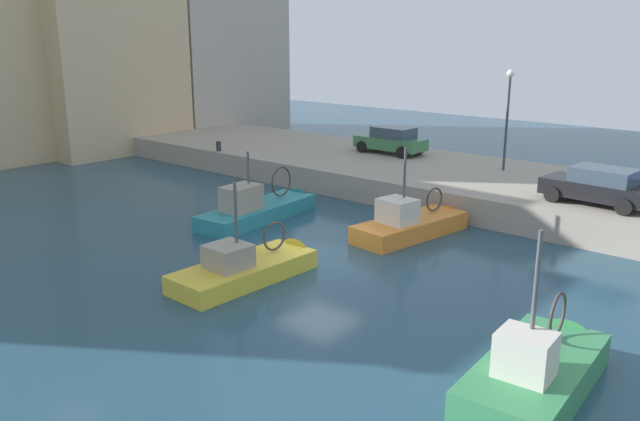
{
  "coord_description": "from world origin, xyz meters",
  "views": [
    {
      "loc": [
        -16.52,
        -14.36,
        7.71
      ],
      "look_at": [
        1.44,
        1.23,
        1.2
      ],
      "focal_mm": 36.59,
      "sensor_mm": 36.0,
      "label": 1
    }
  ],
  "objects_px": {
    "parked_car_black": "(599,186)",
    "fishing_boat_orange": "(415,231)",
    "fishing_boat_green": "(539,381)",
    "fishing_boat_teal": "(262,214)",
    "mooring_bollard_mid": "(219,146)",
    "quay_streetlamp": "(508,103)",
    "fishing_boat_yellow": "(254,274)",
    "parked_car_green": "(391,140)"
  },
  "relations": [
    {
      "from": "fishing_boat_teal",
      "to": "fishing_boat_green",
      "type": "height_order",
      "value": "fishing_boat_green"
    },
    {
      "from": "fishing_boat_yellow",
      "to": "fishing_boat_orange",
      "type": "bearing_deg",
      "value": -10.89
    },
    {
      "from": "fishing_boat_green",
      "to": "fishing_boat_teal",
      "type": "bearing_deg",
      "value": 69.32
    },
    {
      "from": "fishing_boat_teal",
      "to": "parked_car_black",
      "type": "xyz_separation_m",
      "value": [
        7.01,
        -11.58,
        1.8
      ]
    },
    {
      "from": "fishing_boat_yellow",
      "to": "quay_streetlamp",
      "type": "relative_size",
      "value": 1.2
    },
    {
      "from": "quay_streetlamp",
      "to": "fishing_boat_yellow",
      "type": "bearing_deg",
      "value": 176.46
    },
    {
      "from": "fishing_boat_orange",
      "to": "parked_car_black",
      "type": "distance_m",
      "value": 7.32
    },
    {
      "from": "fishing_boat_green",
      "to": "parked_car_green",
      "type": "bearing_deg",
      "value": 43.52
    },
    {
      "from": "mooring_bollard_mid",
      "to": "parked_car_black",
      "type": "bearing_deg",
      "value": -84.74
    },
    {
      "from": "mooring_bollard_mid",
      "to": "fishing_boat_yellow",
      "type": "bearing_deg",
      "value": -126.86
    },
    {
      "from": "fishing_boat_yellow",
      "to": "fishing_boat_teal",
      "type": "bearing_deg",
      "value": 43.49
    },
    {
      "from": "fishing_boat_teal",
      "to": "fishing_boat_green",
      "type": "relative_size",
      "value": 1.21
    },
    {
      "from": "parked_car_black",
      "to": "fishing_boat_orange",
      "type": "bearing_deg",
      "value": 131.41
    },
    {
      "from": "fishing_boat_orange",
      "to": "mooring_bollard_mid",
      "type": "xyz_separation_m",
      "value": [
        2.81,
        15.07,
        1.34
      ]
    },
    {
      "from": "fishing_boat_orange",
      "to": "parked_car_green",
      "type": "relative_size",
      "value": 1.51
    },
    {
      "from": "fishing_boat_green",
      "to": "mooring_bollard_mid",
      "type": "relative_size",
      "value": 10.25
    },
    {
      "from": "fishing_boat_green",
      "to": "fishing_boat_yellow",
      "type": "bearing_deg",
      "value": 87.46
    },
    {
      "from": "fishing_boat_yellow",
      "to": "fishing_boat_orange",
      "type": "distance_m",
      "value": 7.55
    },
    {
      "from": "quay_streetlamp",
      "to": "fishing_boat_orange",
      "type": "bearing_deg",
      "value": -177.0
    },
    {
      "from": "fishing_boat_green",
      "to": "parked_car_green",
      "type": "distance_m",
      "value": 22.75
    },
    {
      "from": "fishing_boat_teal",
      "to": "fishing_boat_green",
      "type": "bearing_deg",
      "value": -110.68
    },
    {
      "from": "fishing_boat_teal",
      "to": "fishing_boat_orange",
      "type": "relative_size",
      "value": 1.13
    },
    {
      "from": "fishing_boat_orange",
      "to": "mooring_bollard_mid",
      "type": "distance_m",
      "value": 15.39
    },
    {
      "from": "fishing_boat_green",
      "to": "parked_car_green",
      "type": "xyz_separation_m",
      "value": [
        16.44,
        15.62,
        1.85
      ]
    },
    {
      "from": "fishing_boat_green",
      "to": "mooring_bollard_mid",
      "type": "height_order",
      "value": "fishing_boat_green"
    },
    {
      "from": "parked_car_black",
      "to": "mooring_bollard_mid",
      "type": "relative_size",
      "value": 7.63
    },
    {
      "from": "fishing_boat_teal",
      "to": "fishing_boat_orange",
      "type": "bearing_deg",
      "value": -69.65
    },
    {
      "from": "parked_car_green",
      "to": "fishing_boat_teal",
      "type": "bearing_deg",
      "value": -174.95
    },
    {
      "from": "fishing_boat_green",
      "to": "parked_car_black",
      "type": "relative_size",
      "value": 1.34
    },
    {
      "from": "fishing_boat_yellow",
      "to": "quay_streetlamp",
      "type": "xyz_separation_m",
      "value": [
        15.88,
        -0.98,
        4.35
      ]
    },
    {
      "from": "parked_car_black",
      "to": "parked_car_green",
      "type": "distance_m",
      "value": 13.14
    },
    {
      "from": "fishing_boat_green",
      "to": "fishing_boat_orange",
      "type": "distance_m",
      "value": 11.49
    },
    {
      "from": "fishing_boat_yellow",
      "to": "mooring_bollard_mid",
      "type": "distance_m",
      "value": 17.11
    },
    {
      "from": "fishing_boat_orange",
      "to": "quay_streetlamp",
      "type": "height_order",
      "value": "quay_streetlamp"
    },
    {
      "from": "fishing_boat_teal",
      "to": "parked_car_green",
      "type": "distance_m",
      "value": 11.1
    },
    {
      "from": "parked_car_green",
      "to": "parked_car_black",
      "type": "bearing_deg",
      "value": -107.28
    },
    {
      "from": "fishing_boat_green",
      "to": "mooring_bollard_mid",
      "type": "distance_m",
      "value": 25.81
    },
    {
      "from": "fishing_boat_teal",
      "to": "fishing_boat_yellow",
      "type": "bearing_deg",
      "value": -136.51
    },
    {
      "from": "parked_car_green",
      "to": "quay_streetlamp",
      "type": "height_order",
      "value": "quay_streetlamp"
    },
    {
      "from": "fishing_boat_green",
      "to": "quay_streetlamp",
      "type": "height_order",
      "value": "quay_streetlamp"
    },
    {
      "from": "fishing_boat_teal",
      "to": "quay_streetlamp",
      "type": "xyz_separation_m",
      "value": [
        10.78,
        -5.82,
        4.31
      ]
    },
    {
      "from": "fishing_boat_teal",
      "to": "mooring_bollard_mid",
      "type": "xyz_separation_m",
      "value": [
        5.13,
        8.81,
        1.33
      ]
    }
  ]
}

